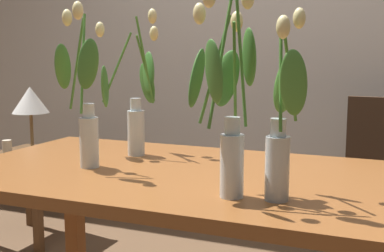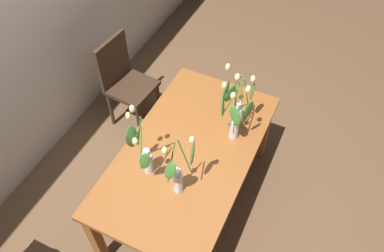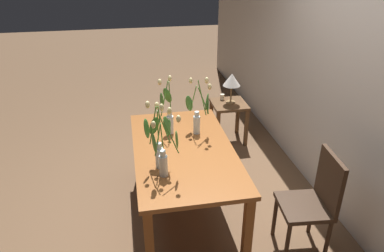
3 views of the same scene
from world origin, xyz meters
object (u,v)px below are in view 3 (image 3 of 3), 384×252
tulip_vase_1 (199,113)px  side_table (229,111)px  dining_table (184,157)px  tulip_vase_2 (168,114)px  tulip_vase_0 (164,156)px  table_lamp (232,80)px  dining_chair (314,199)px  tulip_vase_3 (159,140)px  pillar_candle (222,97)px

tulip_vase_1 → side_table: size_ratio=1.06×
dining_table → tulip_vase_2: 0.45m
tulip_vase_0 → table_lamp: (-1.77, 1.06, -0.07)m
dining_chair → dining_table: bearing=-123.2°
tulip_vase_1 → dining_chair: bearing=40.3°
tulip_vase_1 → tulip_vase_3: size_ratio=1.00×
pillar_candle → dining_chair: bearing=5.8°
dining_table → side_table: 1.61m
pillar_candle → tulip_vase_3: bearing=-30.0°
tulip_vase_0 → tulip_vase_3: size_ratio=0.92×
tulip_vase_3 → pillar_candle: tulip_vase_3 is taller
tulip_vase_2 → tulip_vase_3: 0.60m
dining_table → tulip_vase_0: size_ratio=2.99×
tulip_vase_1 → dining_chair: (0.93, 0.79, -0.42)m
dining_table → tulip_vase_3: (0.25, -0.24, 0.34)m
table_lamp → pillar_candle: size_ratio=5.31×
tulip_vase_0 → side_table: (-1.76, 1.04, -0.49)m
dining_chair → pillar_candle: bearing=-174.2°
dining_table → tulip_vase_3: tulip_vase_3 is taller
dining_chair → table_lamp: (-2.01, -0.14, 0.33)m
side_table → tulip_vase_3: bearing=-33.4°
dining_table → table_lamp: (-1.37, 0.85, 0.21)m
tulip_vase_3 → table_lamp: 1.95m
tulip_vase_1 → pillar_candle: tulip_vase_1 is taller
tulip_vase_2 → dining_chair: bearing=47.8°
tulip_vase_3 → table_lamp: tulip_vase_3 is taller
tulip_vase_3 → dining_chair: (0.40, 1.22, -0.46)m
side_table → pillar_candle: size_ratio=7.33×
dining_table → tulip_vase_1: bearing=145.4°
table_lamp → dining_chair: bearing=3.9°
table_lamp → tulip_vase_3: bearing=-33.9°
tulip_vase_0 → tulip_vase_2: size_ratio=0.93×
dining_table → table_lamp: size_ratio=4.02×
side_table → tulip_vase_2: bearing=-41.6°
side_table → pillar_candle: pillar_candle is taller
tulip_vase_1 → pillar_candle: 1.38m
dining_table → pillar_candle: bearing=152.8°
tulip_vase_1 → table_lamp: bearing=149.0°
tulip_vase_1 → dining_chair: size_ratio=0.63×
tulip_vase_2 → pillar_candle: size_ratio=7.66×
tulip_vase_1 → tulip_vase_2: size_ratio=1.01×
dining_table → tulip_vase_0: 0.53m
dining_table → tulip_vase_0: tulip_vase_0 is taller
tulip_vase_1 → table_lamp: size_ratio=1.47×
dining_chair → table_lamp: size_ratio=2.34×
dining_table → tulip_vase_2: bearing=-164.6°
tulip_vase_0 → dining_chair: 1.29m
tulip_vase_0 → tulip_vase_1: bearing=148.8°
side_table → table_lamp: size_ratio=1.38×
dining_chair → side_table: size_ratio=1.69×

